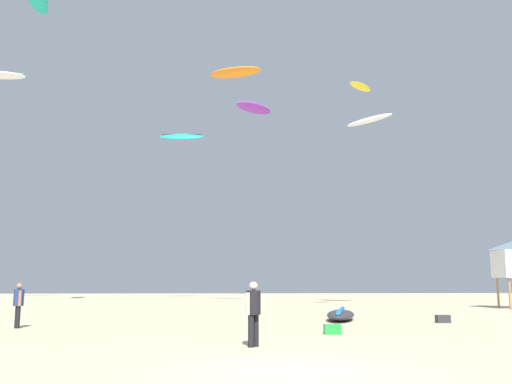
{
  "coord_description": "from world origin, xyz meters",
  "views": [
    {
      "loc": [
        -1.29,
        -11.6,
        1.83
      ],
      "look_at": [
        0.0,
        17.73,
        6.41
      ],
      "focal_mm": 39.13,
      "sensor_mm": 36.0,
      "label": 1
    }
  ],
  "objects_px": {
    "person_midground": "(18,302)",
    "kite_aloft_3": "(360,87)",
    "cooler_box": "(443,319)",
    "kite_aloft_5": "(369,120)",
    "kite_aloft_6": "(235,72)",
    "gear_bag": "(333,329)",
    "person_foreground": "(253,309)",
    "kite_aloft_0": "(182,136)",
    "kite_aloft_1": "(254,108)",
    "kite_grounded_near": "(341,315)"
  },
  "relations": [
    {
      "from": "gear_bag",
      "to": "kite_aloft_6",
      "type": "relative_size",
      "value": 0.14
    },
    {
      "from": "cooler_box",
      "to": "kite_aloft_5",
      "type": "height_order",
      "value": "kite_aloft_5"
    },
    {
      "from": "kite_grounded_near",
      "to": "kite_aloft_5",
      "type": "height_order",
      "value": "kite_aloft_5"
    },
    {
      "from": "person_foreground",
      "to": "kite_aloft_6",
      "type": "relative_size",
      "value": 0.42
    },
    {
      "from": "kite_grounded_near",
      "to": "kite_aloft_6",
      "type": "relative_size",
      "value": 1.07
    },
    {
      "from": "person_foreground",
      "to": "kite_aloft_0",
      "type": "bearing_deg",
      "value": -37.7
    },
    {
      "from": "kite_aloft_0",
      "to": "gear_bag",
      "type": "bearing_deg",
      "value": -75.13
    },
    {
      "from": "kite_aloft_5",
      "to": "person_foreground",
      "type": "bearing_deg",
      "value": -112.3
    },
    {
      "from": "kite_aloft_5",
      "to": "kite_aloft_1",
      "type": "bearing_deg",
      "value": 115.72
    },
    {
      "from": "person_midground",
      "to": "kite_aloft_6",
      "type": "distance_m",
      "value": 24.91
    },
    {
      "from": "person_midground",
      "to": "kite_aloft_1",
      "type": "height_order",
      "value": "kite_aloft_1"
    },
    {
      "from": "gear_bag",
      "to": "kite_aloft_0",
      "type": "relative_size",
      "value": 0.14
    },
    {
      "from": "kite_grounded_near",
      "to": "kite_aloft_0",
      "type": "relative_size",
      "value": 1.13
    },
    {
      "from": "person_foreground",
      "to": "cooler_box",
      "type": "height_order",
      "value": "person_foreground"
    },
    {
      "from": "kite_aloft_0",
      "to": "kite_aloft_1",
      "type": "xyz_separation_m",
      "value": [
        6.66,
        3.96,
        3.97
      ]
    },
    {
      "from": "kite_aloft_0",
      "to": "person_foreground",
      "type": "bearing_deg",
      "value": -81.18
    },
    {
      "from": "person_foreground",
      "to": "kite_aloft_5",
      "type": "distance_m",
      "value": 26.33
    },
    {
      "from": "kite_aloft_6",
      "to": "gear_bag",
      "type": "bearing_deg",
      "value": -80.98
    },
    {
      "from": "person_foreground",
      "to": "kite_aloft_3",
      "type": "distance_m",
      "value": 22.67
    },
    {
      "from": "person_foreground",
      "to": "kite_aloft_5",
      "type": "relative_size",
      "value": 0.46
    },
    {
      "from": "person_foreground",
      "to": "kite_aloft_6",
      "type": "distance_m",
      "value": 28.38
    },
    {
      "from": "kite_aloft_6",
      "to": "person_midground",
      "type": "bearing_deg",
      "value": -115.3
    },
    {
      "from": "kite_aloft_0",
      "to": "kite_aloft_3",
      "type": "bearing_deg",
      "value": -51.85
    },
    {
      "from": "person_midground",
      "to": "kite_aloft_3",
      "type": "distance_m",
      "value": 23.24
    },
    {
      "from": "cooler_box",
      "to": "kite_aloft_6",
      "type": "xyz_separation_m",
      "value": [
        -8.72,
        15.54,
        16.67
      ]
    },
    {
      "from": "person_foreground",
      "to": "kite_aloft_6",
      "type": "xyz_separation_m",
      "value": [
        -0.42,
        23.56,
        15.81
      ]
    },
    {
      "from": "kite_aloft_3",
      "to": "kite_aloft_5",
      "type": "xyz_separation_m",
      "value": [
        1.59,
        4.45,
        -0.84
      ]
    },
    {
      "from": "gear_bag",
      "to": "kite_aloft_1",
      "type": "height_order",
      "value": "kite_aloft_1"
    },
    {
      "from": "cooler_box",
      "to": "kite_aloft_6",
      "type": "bearing_deg",
      "value": 119.29
    },
    {
      "from": "person_midground",
      "to": "kite_aloft_3",
      "type": "height_order",
      "value": "kite_aloft_3"
    },
    {
      "from": "person_midground",
      "to": "kite_aloft_6",
      "type": "xyz_separation_m",
      "value": [
        8.21,
        17.37,
        15.86
      ]
    },
    {
      "from": "kite_grounded_near",
      "to": "kite_aloft_0",
      "type": "distance_m",
      "value": 29.06
    },
    {
      "from": "person_foreground",
      "to": "kite_aloft_3",
      "type": "bearing_deg",
      "value": -69.47
    },
    {
      "from": "cooler_box",
      "to": "kite_aloft_1",
      "type": "height_order",
      "value": "kite_aloft_1"
    },
    {
      "from": "kite_aloft_3",
      "to": "kite_aloft_6",
      "type": "relative_size",
      "value": 0.49
    },
    {
      "from": "person_midground",
      "to": "kite_aloft_5",
      "type": "xyz_separation_m",
      "value": [
        17.57,
        15.6,
        11.83
      ]
    },
    {
      "from": "kite_aloft_0",
      "to": "kite_aloft_3",
      "type": "distance_m",
      "value": 20.25
    },
    {
      "from": "person_midground",
      "to": "kite_aloft_0",
      "type": "relative_size",
      "value": 0.43
    },
    {
      "from": "kite_aloft_5",
      "to": "gear_bag",
      "type": "bearing_deg",
      "value": -108.49
    },
    {
      "from": "kite_grounded_near",
      "to": "gear_bag",
      "type": "relative_size",
      "value": 7.87
    },
    {
      "from": "kite_aloft_1",
      "to": "kite_aloft_6",
      "type": "bearing_deg",
      "value": -98.05
    },
    {
      "from": "cooler_box",
      "to": "kite_aloft_3",
      "type": "distance_m",
      "value": 16.42
    },
    {
      "from": "person_midground",
      "to": "kite_aloft_0",
      "type": "xyz_separation_m",
      "value": [
        3.48,
        27.06,
        13.48
      ]
    },
    {
      "from": "kite_grounded_near",
      "to": "kite_aloft_0",
      "type": "bearing_deg",
      "value": 111.89
    },
    {
      "from": "kite_aloft_1",
      "to": "kite_aloft_3",
      "type": "relative_size",
      "value": 2.05
    },
    {
      "from": "kite_aloft_5",
      "to": "kite_aloft_6",
      "type": "bearing_deg",
      "value": 169.29
    },
    {
      "from": "kite_grounded_near",
      "to": "cooler_box",
      "type": "height_order",
      "value": "kite_grounded_near"
    },
    {
      "from": "kite_grounded_near",
      "to": "kite_aloft_1",
      "type": "height_order",
      "value": "kite_aloft_1"
    },
    {
      "from": "person_midground",
      "to": "kite_aloft_0",
      "type": "bearing_deg",
      "value": 50.66
    },
    {
      "from": "kite_grounded_near",
      "to": "cooler_box",
      "type": "distance_m",
      "value": 4.35
    }
  ]
}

